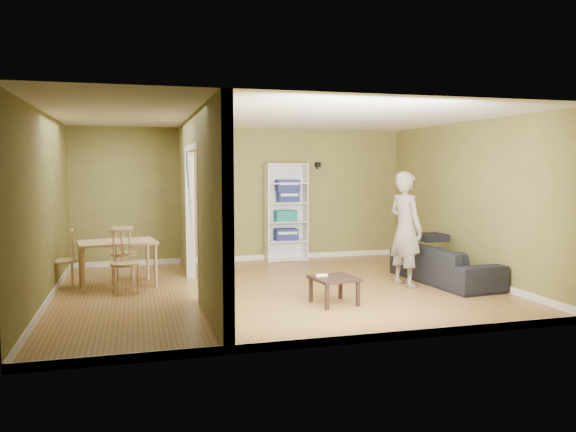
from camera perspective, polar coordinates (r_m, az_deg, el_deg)
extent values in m
plane|color=#AD7549|center=(8.57, -0.95, -7.49)|extent=(6.50, 6.50, 0.00)
plane|color=white|center=(8.40, -0.97, 10.09)|extent=(6.50, 6.50, 0.00)
plane|color=olive|center=(11.07, -4.46, 2.12)|extent=(6.50, 0.00, 6.50)
plane|color=olive|center=(5.77, 5.76, -0.53)|extent=(6.50, 0.00, 6.50)
plane|color=olive|center=(8.22, -23.50, 0.72)|extent=(0.00, 5.50, 5.50)
plane|color=olive|center=(9.71, 17.98, 1.49)|extent=(0.00, 5.50, 5.50)
cube|color=black|center=(11.37, 3.05, 5.23)|extent=(0.10, 0.10, 0.10)
imported|color=#242428|center=(9.36, 15.60, -4.16)|extent=(2.14, 1.07, 0.79)
imported|color=slate|center=(8.89, 11.87, -0.30)|extent=(0.89, 0.77, 2.10)
cube|color=white|center=(10.99, -2.18, 0.36)|extent=(0.02, 0.36, 1.93)
cube|color=white|center=(11.19, 1.78, 0.45)|extent=(0.02, 0.36, 1.93)
cube|color=white|center=(11.24, -0.41, 0.47)|extent=(0.81, 0.02, 1.93)
cube|color=white|center=(11.20, -0.18, -4.43)|extent=(0.77, 0.36, 0.02)
cube|color=white|center=(11.14, -0.18, -2.51)|extent=(0.77, 0.36, 0.02)
cube|color=white|center=(11.10, -0.18, -0.57)|extent=(0.77, 0.36, 0.02)
cube|color=white|center=(11.07, -0.18, 1.38)|extent=(0.77, 0.36, 0.02)
cube|color=white|center=(11.05, -0.19, 3.34)|extent=(0.77, 0.36, 0.02)
cube|color=white|center=(11.05, -0.19, 5.30)|extent=(0.77, 0.36, 0.02)
cube|color=navy|center=(11.12, -0.21, -1.87)|extent=(0.45, 0.29, 0.23)
cube|color=teal|center=(11.08, -0.24, 0.03)|extent=(0.42, 0.27, 0.22)
cube|color=navy|center=(11.07, -0.01, 1.98)|extent=(0.41, 0.27, 0.21)
cube|color=navy|center=(11.06, -0.06, 3.19)|extent=(0.44, 0.29, 0.23)
cube|color=black|center=(7.64, 4.71, -6.34)|extent=(0.56, 0.56, 0.04)
cube|color=black|center=(7.39, 3.60, -8.21)|extent=(0.05, 0.05, 0.33)
cube|color=black|center=(7.55, 7.00, -7.95)|extent=(0.05, 0.05, 0.33)
cube|color=black|center=(7.82, 2.49, -7.46)|extent=(0.05, 0.05, 0.33)
cube|color=black|center=(7.97, 5.72, -7.24)|extent=(0.05, 0.05, 0.33)
cube|color=white|center=(7.67, 3.45, -6.01)|extent=(0.16, 0.04, 0.03)
cube|color=tan|center=(9.07, -16.98, -2.57)|extent=(1.14, 0.76, 0.04)
cylinder|color=tan|center=(8.83, -20.39, -5.21)|extent=(0.05, 0.05, 0.67)
cylinder|color=tan|center=(8.80, -13.57, -5.07)|extent=(0.05, 0.05, 0.67)
cylinder|color=tan|center=(9.49, -20.03, -4.51)|extent=(0.05, 0.05, 0.67)
cylinder|color=tan|center=(9.45, -13.69, -4.38)|extent=(0.05, 0.05, 0.67)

